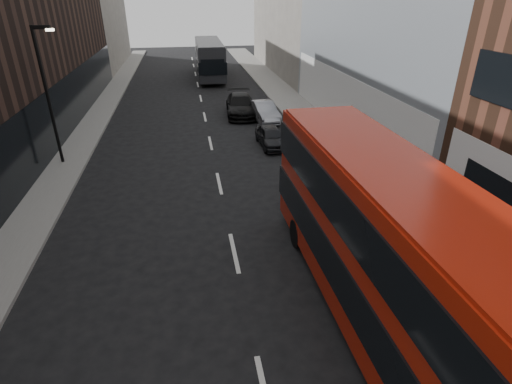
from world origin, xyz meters
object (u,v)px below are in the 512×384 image
street_lamp (47,88)px  car_b (264,111)px  car_c (241,105)px  red_bus (381,237)px  car_a (271,136)px  grey_bus (209,58)px

street_lamp → car_b: street_lamp is taller
car_b → car_c: car_c is taller
red_bus → car_a: red_bus is taller
red_bus → car_c: red_bus is taller
car_c → red_bus: bearing=-83.6°
street_lamp → car_a: (11.88, 0.84, -3.57)m
grey_bus → car_a: bearing=-84.0°
street_lamp → red_bus: bearing=-49.1°
street_lamp → car_b: bearing=26.7°
car_a → car_c: bearing=94.2°
street_lamp → grey_bus: size_ratio=0.59×
grey_bus → red_bus: bearing=-86.0°
red_bus → car_a: bearing=89.0°
street_lamp → car_c: street_lamp is taller
car_a → car_b: bearing=80.9°
grey_bus → car_b: bearing=-80.3°
grey_bus → car_c: (1.22, -15.66, -1.28)m
red_bus → car_c: size_ratio=2.23×
street_lamp → car_a: size_ratio=1.94×
car_a → car_c: (-0.87, 7.23, 0.15)m
grey_bus → car_c: size_ratio=2.25×
street_lamp → car_a: bearing=4.1°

